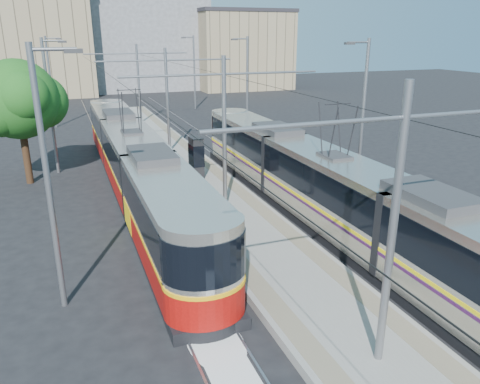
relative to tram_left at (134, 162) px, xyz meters
name	(u,v)px	position (x,y,z in m)	size (l,w,h in m)	color
ground	(304,292)	(3.60, -12.33, -1.71)	(160.00, 160.00, 0.00)	black
platform	(180,163)	(3.60, 4.67, -1.56)	(4.00, 50.00, 0.30)	gray
tactile_strip_left	(158,163)	(2.15, 4.67, -1.40)	(0.70, 50.00, 0.01)	gray
tactile_strip_right	(201,159)	(5.05, 4.67, -1.40)	(0.70, 50.00, 0.01)	gray
rails	(180,165)	(3.60, 4.67, -1.69)	(8.71, 70.00, 0.03)	gray
track_arrow	(233,376)	(0.00, -15.33, -1.70)	(1.20, 5.00, 0.01)	silver
tram_left	(134,162)	(0.00, 0.00, 0.00)	(2.43, 27.75, 5.50)	black
tram_right	(332,189)	(7.20, -8.04, 0.15)	(2.43, 28.25, 5.50)	black
catenary	(189,101)	(3.60, 1.83, 2.81)	(9.20, 70.00, 7.00)	slate
street_lamps	(164,94)	(3.60, 8.67, 2.47)	(15.18, 38.22, 8.00)	slate
shelter	(196,156)	(3.63, 0.76, -0.19)	(0.68, 1.07, 2.33)	black
tree	(24,100)	(-5.16, 4.18, 3.00)	(4.79, 4.43, 6.96)	#382314
building_left	(28,39)	(-6.40, 47.67, 5.77)	(16.32, 12.24, 14.93)	gray
building_centre	(142,35)	(9.60, 51.67, 6.31)	(18.36, 14.28, 16.02)	gray
building_right	(241,50)	(23.60, 45.67, 4.12)	(14.28, 10.20, 11.64)	gray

